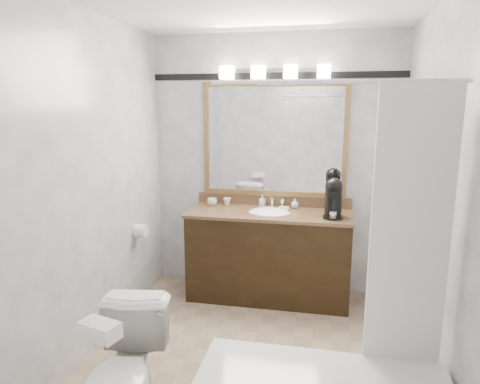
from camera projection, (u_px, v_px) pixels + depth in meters
name	position (u px, v px, depth m)	size (l,w,h in m)	color
room	(250.00, 191.00, 2.94)	(2.42, 2.62, 2.52)	#9E866B
vanity	(269.00, 253.00, 4.08)	(1.53, 0.58, 0.97)	black
mirror	(274.00, 140.00, 4.12)	(1.40, 0.04, 1.10)	olive
vanity_light_bar	(274.00, 72.00, 3.94)	(1.02, 0.14, 0.12)	silver
accent_stripe	(275.00, 76.00, 4.01)	(2.40, 0.01, 0.06)	black
tp_roll	(141.00, 231.00, 3.92)	(0.12, 0.12, 0.11)	white
toilet	(123.00, 378.00, 2.34)	(0.40, 0.71, 0.72)	white
tissue_box	(100.00, 330.00, 2.07)	(0.20, 0.11, 0.08)	white
coffee_maker	(334.00, 197.00, 3.79)	(0.18, 0.23, 0.35)	black
cup_left	(212.00, 202.00, 4.25)	(0.09, 0.09, 0.07)	white
cup_right	(227.00, 201.00, 4.28)	(0.07, 0.07, 0.07)	white
soap_bottle_a	(262.00, 201.00, 4.22)	(0.05, 0.05, 0.11)	white
soap_bottle_b	(295.00, 203.00, 4.13)	(0.08, 0.08, 0.10)	white
soap_bar	(284.00, 208.00, 4.09)	(0.09, 0.06, 0.03)	beige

